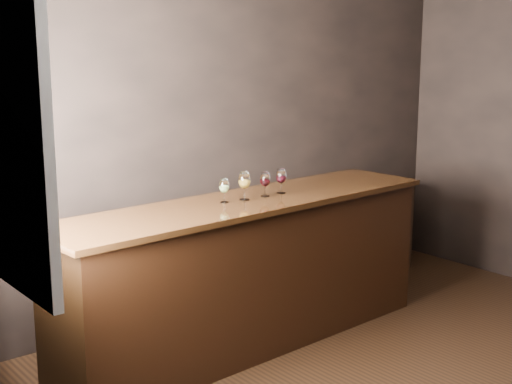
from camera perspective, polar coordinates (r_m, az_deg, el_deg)
ground at (r=5.28m, az=14.26°, el=-14.68°), size 5.00×5.00×0.00m
room_shell at (r=4.65m, az=12.51°, el=5.23°), size 5.02×4.52×2.81m
bar_counter at (r=5.56m, az=-0.59°, el=-6.69°), size 3.23×0.87×1.12m
bar_top at (r=5.40m, az=-0.60°, el=-0.84°), size 3.34×0.95×0.04m
back_bar_shelf at (r=6.85m, az=4.24°, el=-3.98°), size 2.60×0.40×0.94m
glass_white at (r=5.29m, az=-2.57°, el=0.45°), size 0.08×0.08×0.18m
glass_amber at (r=5.36m, az=-0.93°, el=0.88°), size 0.09×0.09×0.22m
glass_red_a at (r=5.50m, az=0.73°, el=0.96°), size 0.08×0.08×0.19m
glass_red_b at (r=5.62m, az=2.03°, el=1.22°), size 0.08×0.08×0.19m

